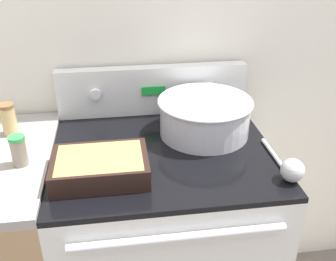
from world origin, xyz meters
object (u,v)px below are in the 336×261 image
at_px(ladle, 290,169).
at_px(spice_jar_brown_cap, 9,119).
at_px(casserole_dish, 100,166).
at_px(spice_jar_green_cap, 19,150).
at_px(mixing_bowl, 205,115).

height_order(ladle, spice_jar_brown_cap, spice_jar_brown_cap).
distance_m(casserole_dish, spice_jar_brown_cap, 0.43).
bearing_deg(casserole_dish, ladle, -8.97).
height_order(ladle, spice_jar_green_cap, spice_jar_green_cap).
bearing_deg(ladle, casserole_dish, 171.03).
xyz_separation_m(ladle, spice_jar_brown_cap, (-0.86, 0.38, 0.04)).
relative_size(casserole_dish, spice_jar_green_cap, 2.87).
distance_m(casserole_dish, ladle, 0.56).
height_order(casserole_dish, spice_jar_brown_cap, spice_jar_brown_cap).
relative_size(mixing_bowl, spice_jar_green_cap, 3.38).
bearing_deg(mixing_bowl, spice_jar_green_cap, -167.05).
bearing_deg(spice_jar_brown_cap, spice_jar_green_cap, -71.30).
relative_size(ladle, spice_jar_green_cap, 2.71).
bearing_deg(spice_jar_brown_cap, ladle, -23.56).
bearing_deg(spice_jar_brown_cap, mixing_bowl, -5.82).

